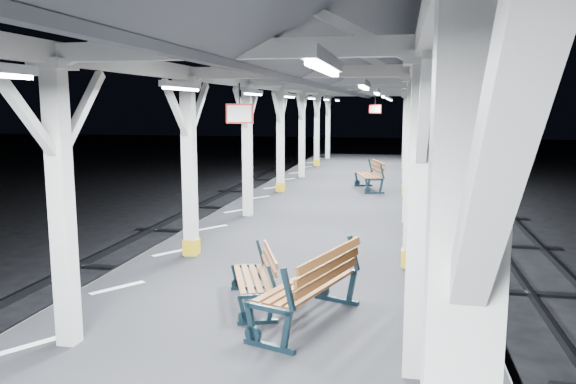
% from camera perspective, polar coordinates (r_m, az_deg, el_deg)
% --- Properties ---
extents(ground, '(120.00, 120.00, 0.00)m').
position_cam_1_polar(ground, '(8.78, -1.71, -16.92)').
color(ground, black).
rests_on(ground, ground).
extents(platform, '(6.00, 50.00, 1.00)m').
position_cam_1_polar(platform, '(8.58, -1.72, -13.91)').
color(platform, black).
rests_on(platform, ground).
extents(hazard_stripes_left, '(1.00, 48.00, 0.01)m').
position_cam_1_polar(hazard_stripes_left, '(9.24, -16.92, -9.29)').
color(hazard_stripes_left, silver).
rests_on(hazard_stripes_left, platform).
extents(hazard_stripes_right, '(1.00, 48.00, 0.01)m').
position_cam_1_polar(hazard_stripes_right, '(8.23, 15.48, -11.48)').
color(hazard_stripes_right, silver).
rests_on(hazard_stripes_right, platform).
extents(canopy, '(5.40, 49.00, 4.65)m').
position_cam_1_polar(canopy, '(7.93, -1.89, 14.20)').
color(canopy, silver).
rests_on(canopy, platform).
extents(bench_near, '(1.01, 1.55, 0.79)m').
position_cam_1_polar(bench_near, '(8.01, -3.05, -8.56)').
color(bench_near, '#13262F').
rests_on(bench_near, platform).
extents(bench_mid, '(1.26, 2.01, 1.02)m').
position_cam_1_polar(bench_mid, '(7.28, 2.69, -9.34)').
color(bench_mid, '#13262F').
rests_on(bench_mid, platform).
extents(bench_far, '(1.11, 1.90, 0.97)m').
position_cam_1_polar(bench_far, '(18.99, 8.52, 1.76)').
color(bench_far, '#13262F').
rests_on(bench_far, platform).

